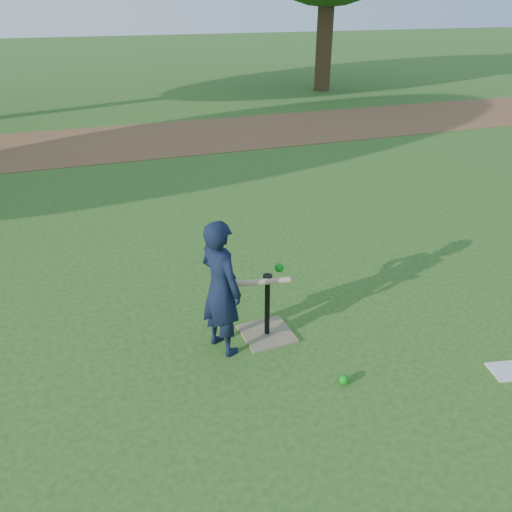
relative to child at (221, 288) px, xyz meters
name	(u,v)px	position (x,y,z in m)	size (l,w,h in m)	color
ground	(245,356)	(0.14, -0.19, -0.60)	(80.00, 80.00, 0.00)	#285116
dirt_strip	(135,141)	(0.14, 7.31, -0.59)	(24.00, 3.00, 0.01)	brown
child	(221,288)	(0.00, 0.00, 0.00)	(0.43, 0.29, 1.19)	black
wiffle_ball_ground	(344,380)	(0.77, -0.76, -0.56)	(0.08, 0.08, 0.08)	#0C8413
clipboard	(509,371)	(2.11, -1.07, -0.59)	(0.30, 0.23, 0.01)	silver
batting_tee	(267,325)	(0.42, 0.04, -0.49)	(0.45, 0.45, 0.61)	#7C6E4E
swing_action	(257,280)	(0.32, 0.04, -0.01)	(0.63, 0.21, 0.12)	tan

